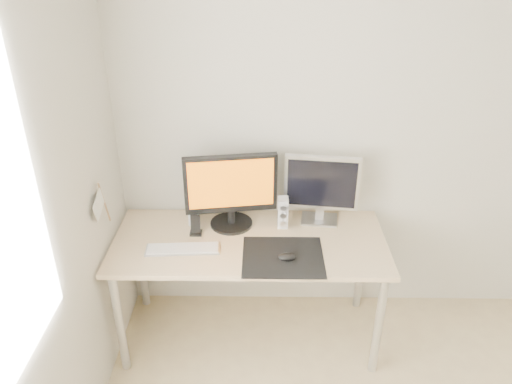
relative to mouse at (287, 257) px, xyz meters
name	(u,v)px	position (x,y,z in m)	size (l,w,h in m)	color
wall_back	(405,135)	(0.72, 0.57, 0.50)	(3.50, 3.50, 0.00)	beige
mousepad	(283,257)	(-0.02, 0.03, -0.02)	(0.45, 0.40, 0.00)	black
mouse	(287,257)	(0.00, 0.00, 0.00)	(0.10, 0.06, 0.04)	black
desk	(250,251)	(-0.21, 0.20, -0.10)	(1.60, 0.70, 0.73)	#D1B587
main_monitor	(231,189)	(-0.32, 0.36, 0.23)	(0.55, 0.30, 0.47)	black
second_monitor	(321,186)	(0.22, 0.42, 0.22)	(0.45, 0.19, 0.43)	#ABABAD
speaker_left	(194,210)	(-0.56, 0.38, 0.08)	(0.06, 0.08, 0.19)	silver
speaker_right	(283,212)	(-0.01, 0.36, 0.08)	(0.06, 0.08, 0.19)	silver
keyboard	(183,249)	(-0.59, 0.09, -0.01)	(0.43, 0.15, 0.02)	#B4B4B6
phone_dock	(196,229)	(-0.53, 0.26, 0.02)	(0.07, 0.06, 0.13)	black
pennant	(101,204)	(-1.00, 0.06, 0.30)	(0.01, 0.23, 0.29)	#A57F54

